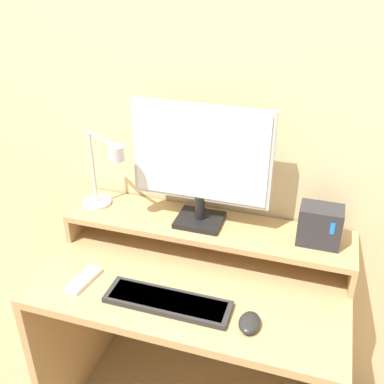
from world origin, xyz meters
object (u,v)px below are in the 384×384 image
object	(u,v)px
monitor	(200,161)
keyboard	(168,302)
mouse	(250,323)
remote_control	(84,280)
desk_lamp	(104,175)
router_dock	(320,225)

from	to	relation	value
monitor	keyboard	distance (m)	0.47
keyboard	mouse	xyz separation A→B (m)	(0.26, -0.02, 0.01)
monitor	remote_control	world-z (taller)	monitor
monitor	keyboard	world-z (taller)	monitor
monitor	desk_lamp	distance (m)	0.36
monitor	keyboard	bearing A→B (deg)	-91.52
desk_lamp	keyboard	xyz separation A→B (m)	(0.34, -0.28, -0.26)
desk_lamp	monitor	bearing A→B (deg)	5.85
mouse	remote_control	xyz separation A→B (m)	(-0.57, 0.03, -0.01)
keyboard	mouse	distance (m)	0.26
mouse	router_dock	bearing A→B (deg)	64.60
router_dock	keyboard	world-z (taller)	router_dock
monitor	remote_control	bearing A→B (deg)	-136.11
remote_control	router_dock	bearing A→B (deg)	22.48
monitor	router_dock	distance (m)	0.45
monitor	desk_lamp	xyz separation A→B (m)	(-0.35, -0.04, -0.09)
desk_lamp	mouse	bearing A→B (deg)	-26.28
keyboard	remote_control	distance (m)	0.31
desk_lamp	remote_control	world-z (taller)	desk_lamp
keyboard	remote_control	bearing A→B (deg)	177.02
monitor	mouse	bearing A→B (deg)	-52.61
mouse	remote_control	world-z (taller)	mouse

